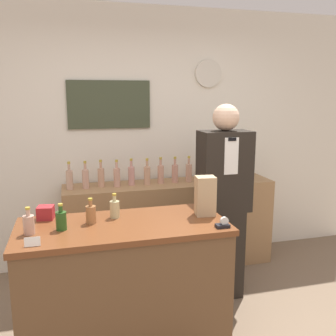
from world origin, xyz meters
name	(u,v)px	position (x,y,z in m)	size (l,w,h in m)	color
back_wall	(141,138)	(0.00, 2.00, 1.36)	(5.20, 0.09, 2.70)	silver
back_shelf	(170,225)	(0.24, 1.71, 0.46)	(2.17, 0.46, 0.91)	#9E754C
display_counter	(125,287)	(-0.42, 0.51, 0.47)	(1.43, 0.65, 0.94)	brown
shopkeeper	(223,203)	(0.54, 1.02, 0.87)	(0.44, 0.27, 1.73)	black
potted_plant	(235,163)	(0.97, 1.71, 1.09)	(0.25, 0.25, 0.33)	#B27047
paper_bag	(205,196)	(0.19, 0.55, 1.09)	(0.15, 0.13, 0.29)	tan
tape_dispenser	(223,224)	(0.22, 0.27, 0.96)	(0.09, 0.06, 0.07)	black
price_card_left	(32,242)	(-0.99, 0.26, 0.97)	(0.09, 0.02, 0.06)	white
gift_box	(46,213)	(-0.93, 0.75, 0.99)	(0.12, 0.12, 0.09)	maroon
counter_bottle_0	(29,224)	(-1.02, 0.47, 1.01)	(0.07, 0.07, 0.18)	tan
counter_bottle_1	(61,220)	(-0.82, 0.50, 1.01)	(0.07, 0.07, 0.18)	#254F1D
counter_bottle_2	(91,214)	(-0.63, 0.58, 1.01)	(0.07, 0.07, 0.18)	#A16A3E
counter_bottle_3	(115,209)	(-0.46, 0.66, 1.01)	(0.07, 0.07, 0.18)	tan
shelf_bottle_0	(70,179)	(-0.76, 1.70, 1.01)	(0.07, 0.07, 0.27)	tan
shelf_bottle_1	(86,178)	(-0.61, 1.69, 1.01)	(0.07, 0.07, 0.27)	tan
shelf_bottle_2	(101,177)	(-0.46, 1.72, 1.01)	(0.07, 0.07, 0.27)	tan
shelf_bottle_3	(117,177)	(-0.31, 1.69, 1.01)	(0.07, 0.07, 0.27)	tan
shelf_bottle_4	(131,175)	(-0.16, 1.72, 1.01)	(0.07, 0.07, 0.27)	tan
shelf_bottle_5	(147,175)	(0.00, 1.69, 1.01)	(0.07, 0.07, 0.27)	tan
shelf_bottle_6	(161,174)	(0.15, 1.72, 1.01)	(0.07, 0.07, 0.27)	tan
shelf_bottle_7	(175,173)	(0.30, 1.71, 1.01)	(0.07, 0.07, 0.27)	tan
shelf_bottle_8	(189,172)	(0.45, 1.71, 1.01)	(0.07, 0.07, 0.27)	tan
shelf_bottle_9	(203,172)	(0.60, 1.69, 1.01)	(0.07, 0.07, 0.27)	tan
shelf_bottle_10	(215,170)	(0.75, 1.72, 1.01)	(0.07, 0.07, 0.27)	tan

